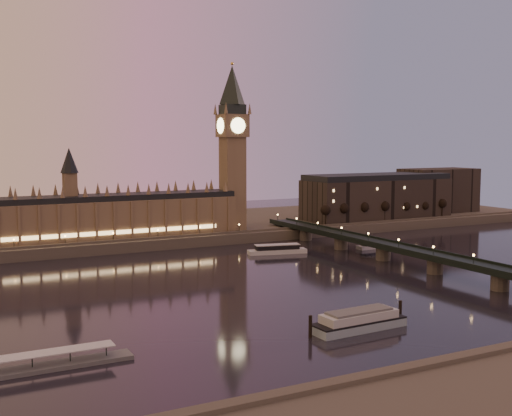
# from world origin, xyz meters

# --- Properties ---
(ground) EXTENTS (700.00, 700.00, 0.00)m
(ground) POSITION_xyz_m (0.00, 0.00, 0.00)
(ground) COLOR black
(ground) RESTS_ON ground
(far_embankment) EXTENTS (560.00, 130.00, 6.00)m
(far_embankment) POSITION_xyz_m (30.00, 165.00, 3.00)
(far_embankment) COLOR #423D35
(far_embankment) RESTS_ON ground
(palace_of_westminster) EXTENTS (180.00, 26.62, 52.00)m
(palace_of_westminster) POSITION_xyz_m (-40.12, 120.99, 21.71)
(palace_of_westminster) COLOR brown
(palace_of_westminster) RESTS_ON ground
(big_ben) EXTENTS (17.68, 17.68, 104.00)m
(big_ben) POSITION_xyz_m (53.99, 120.99, 63.95)
(big_ben) COLOR brown
(big_ben) RESTS_ON ground
(westminster_bridge) EXTENTS (13.20, 260.00, 15.30)m
(westminster_bridge) POSITION_xyz_m (91.61, 0.00, 5.52)
(westminster_bridge) COLOR black
(westminster_bridge) RESTS_ON ground
(city_block) EXTENTS (155.00, 45.00, 34.00)m
(city_block) POSITION_xyz_m (194.94, 130.93, 22.24)
(city_block) COLOR black
(city_block) RESTS_ON ground
(bare_tree_0) EXTENTS (6.51, 6.51, 13.24)m
(bare_tree_0) POSITION_xyz_m (114.04, 109.00, 15.89)
(bare_tree_0) COLOR black
(bare_tree_0) RESTS_ON ground
(bare_tree_1) EXTENTS (6.51, 6.51, 13.24)m
(bare_tree_1) POSITION_xyz_m (131.22, 109.00, 15.89)
(bare_tree_1) COLOR black
(bare_tree_1) RESTS_ON ground
(bare_tree_2) EXTENTS (6.51, 6.51, 13.24)m
(bare_tree_2) POSITION_xyz_m (148.39, 109.00, 15.89)
(bare_tree_2) COLOR black
(bare_tree_2) RESTS_ON ground
(bare_tree_3) EXTENTS (6.51, 6.51, 13.24)m
(bare_tree_3) POSITION_xyz_m (165.57, 109.00, 15.89)
(bare_tree_3) COLOR black
(bare_tree_3) RESTS_ON ground
(bare_tree_4) EXTENTS (6.51, 6.51, 13.24)m
(bare_tree_4) POSITION_xyz_m (182.75, 109.00, 15.89)
(bare_tree_4) COLOR black
(bare_tree_4) RESTS_ON ground
(bare_tree_5) EXTENTS (6.51, 6.51, 13.24)m
(bare_tree_5) POSITION_xyz_m (199.92, 109.00, 15.89)
(bare_tree_5) COLOR black
(bare_tree_5) RESTS_ON ground
(bare_tree_6) EXTENTS (6.51, 6.51, 13.24)m
(bare_tree_6) POSITION_xyz_m (217.10, 109.00, 15.89)
(bare_tree_6) COLOR black
(bare_tree_6) RESTS_ON ground
(cruise_boat_a) EXTENTS (33.26, 13.89, 5.20)m
(cruise_boat_a) POSITION_xyz_m (52.67, 61.26, 2.29)
(cruise_boat_a) COLOR silver
(cruise_boat_a) RESTS_ON ground
(cruise_boat_b) EXTENTS (23.70, 6.75, 4.34)m
(cruise_boat_b) POSITION_xyz_m (111.68, 50.95, 1.91)
(cruise_boat_b) COLOR silver
(cruise_boat_b) RESTS_ON ground
(moored_barge) EXTENTS (38.66, 10.90, 7.09)m
(moored_barge) POSITION_xyz_m (6.56, -75.39, 2.99)
(moored_barge) COLOR #8EA6B5
(moored_barge) RESTS_ON ground
(pontoon_pier) EXTENTS (42.06, 7.01, 11.22)m
(pontoon_pier) POSITION_xyz_m (-88.68, -65.96, 1.21)
(pontoon_pier) COLOR #595B5E
(pontoon_pier) RESTS_ON ground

